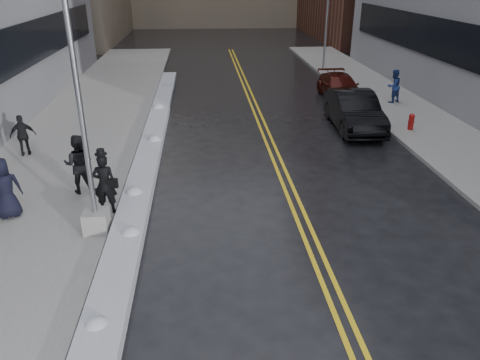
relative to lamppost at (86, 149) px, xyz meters
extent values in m
plane|color=black|center=(3.30, -2.00, -2.53)|extent=(160.00, 160.00, 0.00)
cube|color=gray|center=(-2.45, 8.00, -2.46)|extent=(5.50, 50.00, 0.15)
cube|color=gray|center=(13.30, 8.00, -2.46)|extent=(4.00, 50.00, 0.15)
cube|color=gold|center=(5.65, 8.00, -2.53)|extent=(0.12, 50.00, 0.01)
cube|color=gold|center=(5.95, 8.00, -2.53)|extent=(0.12, 50.00, 0.01)
cube|color=#B7B9C0|center=(0.85, 6.00, -2.36)|extent=(0.90, 30.00, 0.34)
cube|color=gray|center=(0.00, 0.00, -2.08)|extent=(0.65, 0.65, 0.60)
cylinder|color=gray|center=(0.00, 0.00, 1.72)|extent=(0.14, 0.14, 7.00)
cylinder|color=maroon|center=(12.30, 8.00, -2.08)|extent=(0.24, 0.24, 0.60)
sphere|color=maroon|center=(12.30, 8.00, -1.78)|extent=(0.26, 0.26, 0.26)
cylinder|color=maroon|center=(12.30, 8.00, -2.03)|extent=(0.25, 0.10, 0.10)
cylinder|color=gray|center=(11.80, 22.00, 0.12)|extent=(0.14, 0.14, 5.00)
imported|color=black|center=(0.10, 1.08, -1.47)|extent=(0.68, 0.45, 1.83)
imported|color=black|center=(-0.95, 2.57, -1.42)|extent=(0.94, 0.73, 1.93)
imported|color=black|center=(-2.68, 1.05, -1.49)|extent=(1.03, 0.86, 1.79)
imported|color=black|center=(-3.87, 6.14, -1.59)|extent=(1.00, 0.64, 1.59)
imported|color=navy|center=(13.27, 12.71, -1.51)|extent=(1.06, 0.97, 1.76)
imported|color=black|center=(9.90, 8.78, -1.69)|extent=(1.99, 5.20, 1.69)
imported|color=#3D0E09|center=(10.80, 14.27, -1.86)|extent=(1.93, 4.65, 1.34)
camera|label=1|loc=(2.98, -11.45, 4.16)|focal=35.00mm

